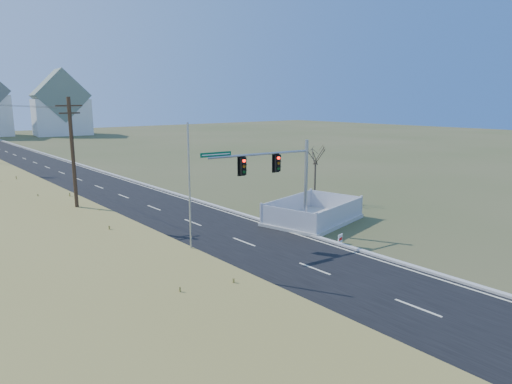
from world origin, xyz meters
The scene contains 10 objects.
ground centered at (0.00, 0.00, 0.00)m, with size 260.00×260.00×0.00m, color #414B24.
road centered at (0.00, 50.00, 0.03)m, with size 8.00×180.00×0.06m, color black.
curb centered at (4.15, 50.00, 0.09)m, with size 0.30×180.00×0.18m, color #B2AFA8.
utility_pole_near centered at (-6.50, 15.00, 4.68)m, with size 1.80×0.26×9.00m.
condo_ne centered at (20.00, 104.00, 6.84)m, with size 14.12×10.51×16.52m.
traffic_signal_mast centered at (2.69, 3.33, 3.94)m, with size 7.82×1.24×6.26m.
fence_enclosure centered at (7.00, 4.73, 0.30)m, with size 7.84×6.14×1.60m.
open_sign centered at (4.50, 0.05, 0.31)m, with size 0.47×0.15×0.59m.
flagpole centered at (-5.14, 1.87, 3.08)m, with size 0.35×0.35×7.71m.
bare_tree centered at (11.96, 9.20, 4.24)m, with size 1.99×1.99×5.27m.
Camera 1 is at (-16.89, -17.50, 8.78)m, focal length 32.00 mm.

